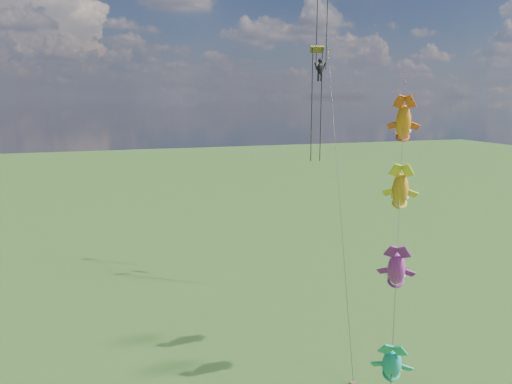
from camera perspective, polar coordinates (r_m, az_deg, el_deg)
name	(u,v)px	position (r m, az deg, el deg)	size (l,w,h in m)	color
fish_windsock_rig	(398,229)	(26.53, 15.96, -4.07)	(9.09, 13.25, 18.50)	brown
parafoil_rig	(321,64)	(42.38, 7.39, 14.30)	(5.96, 16.93, 27.20)	brown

